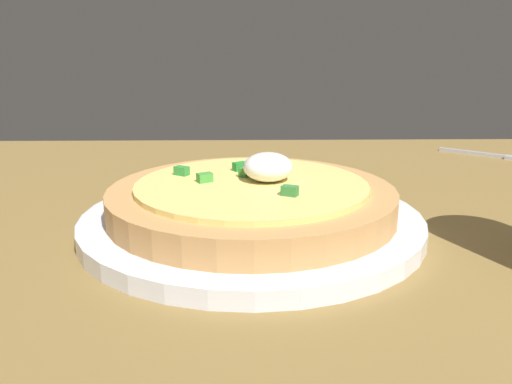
{
  "coord_description": "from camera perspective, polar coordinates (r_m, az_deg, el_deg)",
  "views": [
    {
      "loc": [
        -0.38,
        -50.59,
        19.13
      ],
      "look_at": [
        0.51,
        -6.65,
        6.4
      ],
      "focal_mm": 36.94,
      "sensor_mm": 36.0,
      "label": 1
    }
  ],
  "objects": [
    {
      "name": "pizza",
      "position": [
        0.46,
        0.04,
        -0.68
      ],
      "size": [
        24.95,
        24.95,
        5.34
      ],
      "color": "tan",
      "rests_on": "plate"
    },
    {
      "name": "plate",
      "position": [
        0.47,
        -0.0,
        -3.23
      ],
      "size": [
        29.77,
        29.77,
        1.46
      ],
      "primitive_type": "cylinder",
      "color": "white",
      "rests_on": "dining_table"
    },
    {
      "name": "fork",
      "position": [
        0.83,
        24.17,
        3.68
      ],
      "size": [
        10.1,
        8.35,
        0.5
      ],
      "rotation": [
        0.0,
        0.0,
        -0.67
      ],
      "color": "#B7B7BC",
      "rests_on": "dining_table"
    },
    {
      "name": "dining_table",
      "position": [
        0.54,
        -0.69,
        -3.1
      ],
      "size": [
        107.27,
        73.52,
        2.94
      ],
      "primitive_type": "cube",
      "color": "olive",
      "rests_on": "ground"
    }
  ]
}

